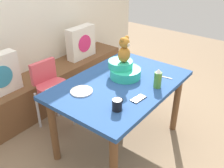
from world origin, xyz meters
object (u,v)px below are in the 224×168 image
object	(u,v)px
highchair	(52,87)
cell_phone	(138,99)
dining_table	(120,92)
dinner_plate_near	(81,91)
infant_seat_teal	(124,70)
teddy_bear	(124,50)
ketchup_bottle	(158,79)
pillow_floral_right	(81,42)
coffee_mug	(117,105)

from	to	relation	value
highchair	cell_phone	xyz separation A→B (m)	(0.08, -1.05, 0.22)
dining_table	highchair	distance (m)	0.80
dinner_plate_near	cell_phone	world-z (taller)	dinner_plate_near
infant_seat_teal	dinner_plate_near	world-z (taller)	infant_seat_teal
highchair	cell_phone	size ratio (longest dim) A/B	5.49
cell_phone	highchair	bearing A→B (deg)	10.27
infant_seat_teal	teddy_bear	size ratio (longest dim) A/B	1.32
ketchup_bottle	cell_phone	xyz separation A→B (m)	(-0.27, 0.03, -0.08)
highchair	ketchup_bottle	size ratio (longest dim) A/B	4.27
pillow_floral_right	dining_table	distance (m)	1.36
pillow_floral_right	coffee_mug	world-z (taller)	pillow_floral_right
dinner_plate_near	pillow_floral_right	bearing A→B (deg)	44.24
ketchup_bottle	dinner_plate_near	xyz separation A→B (m)	(-0.48, 0.49, -0.08)
infant_seat_teal	teddy_bear	bearing A→B (deg)	-90.00
teddy_bear	ketchup_bottle	bearing A→B (deg)	-87.07
dining_table	ketchup_bottle	world-z (taller)	ketchup_bottle
highchair	dinner_plate_near	xyz separation A→B (m)	(-0.13, -0.59, 0.22)
infant_seat_teal	ketchup_bottle	distance (m)	0.36
dinner_plate_near	cell_phone	xyz separation A→B (m)	(0.21, -0.46, -0.00)
teddy_bear	coffee_mug	world-z (taller)	teddy_bear
highchair	coffee_mug	bearing A→B (deg)	-98.74
infant_seat_teal	teddy_bear	xyz separation A→B (m)	(0.00, -0.00, 0.21)
infant_seat_teal	coffee_mug	world-z (taller)	infant_seat_teal
pillow_floral_right	infant_seat_teal	size ratio (longest dim) A/B	1.33
pillow_floral_right	ketchup_bottle	distance (m)	1.59
highchair	teddy_bear	distance (m)	0.93
ketchup_bottle	highchair	bearing A→B (deg)	108.25
dining_table	infant_seat_teal	world-z (taller)	infant_seat_teal
infant_seat_teal	dinner_plate_near	xyz separation A→B (m)	(-0.47, 0.13, -0.07)
pillow_floral_right	coffee_mug	size ratio (longest dim) A/B	3.67
cell_phone	dinner_plate_near	bearing A→B (deg)	30.25
ketchup_bottle	cell_phone	bearing A→B (deg)	174.51
infant_seat_teal	ketchup_bottle	size ratio (longest dim) A/B	1.78
teddy_bear	dinner_plate_near	size ratio (longest dim) A/B	1.25
teddy_bear	coffee_mug	xyz separation A→B (m)	(-0.49, -0.29, -0.23)
cell_phone	infant_seat_teal	bearing A→B (deg)	-31.32
highchair	coffee_mug	size ratio (longest dim) A/B	6.58
highchair	dining_table	bearing A→B (deg)	-74.00
pillow_floral_right	cell_phone	bearing A→B (deg)	-119.24
ketchup_bottle	dinner_plate_near	bearing A→B (deg)	134.70
dining_table	coffee_mug	world-z (taller)	coffee_mug
dining_table	cell_phone	size ratio (longest dim) A/B	9.14
infant_seat_teal	cell_phone	world-z (taller)	infant_seat_teal
infant_seat_teal	coffee_mug	xyz separation A→B (m)	(-0.49, -0.29, -0.02)
teddy_bear	dinner_plate_near	bearing A→B (deg)	164.82
coffee_mug	dining_table	bearing A→B (deg)	32.89
dining_table	teddy_bear	bearing A→B (deg)	21.67
teddy_bear	ketchup_bottle	world-z (taller)	teddy_bear
ketchup_bottle	infant_seat_teal	bearing A→B (deg)	92.93
coffee_mug	dinner_plate_near	xyz separation A→B (m)	(0.02, 0.41, -0.04)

